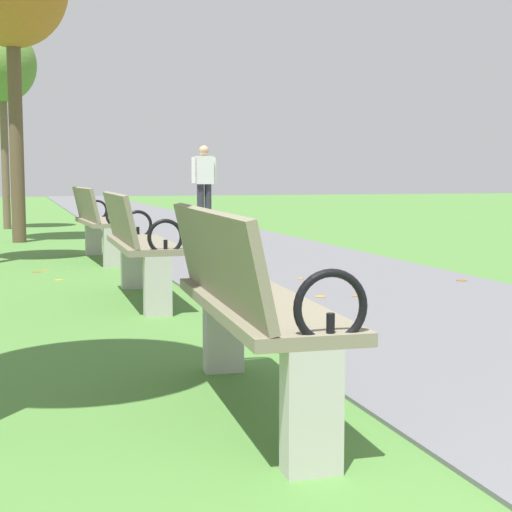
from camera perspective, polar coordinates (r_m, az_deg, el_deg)
The scene contains 7 objects.
paved_walkway at distance 18.35m, azimuth -7.84°, elevation 2.62°, with size 3.00×44.00×0.02m, color slate.
park_bench_2 at distance 3.40m, azimuth -0.70°, elevation -3.52°, with size 0.55×1.62×0.90m.
park_bench_3 at distance 6.53m, azimuth -8.70°, elevation 0.94°, with size 0.50×1.61×0.90m.
park_bench_4 at distance 9.72m, azimuth -11.50°, elevation 2.49°, with size 0.55×1.62×0.90m.
tree_5 at distance 16.15m, azimuth -18.04°, elevation 13.01°, with size 1.30×1.30×3.88m.
pedestrian_walking at distance 15.78m, azimuth -3.81°, elevation 5.47°, with size 0.53×0.26×1.62m.
scattered_leaves at distance 5.91m, azimuth -3.70°, elevation -4.15°, with size 5.09×14.17×0.02m.
Camera 1 is at (-1.45, -0.08, 1.04)m, focal length 54.81 mm.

